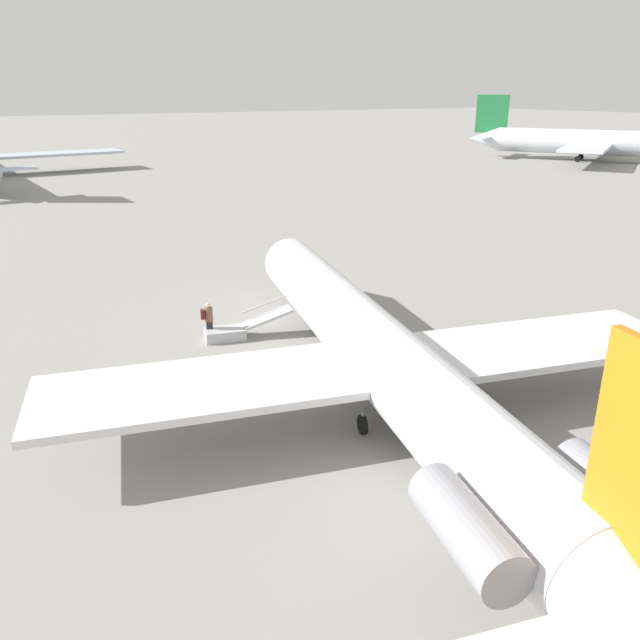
{
  "coord_description": "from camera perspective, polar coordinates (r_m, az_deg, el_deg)",
  "views": [
    {
      "loc": [
        -16.71,
        12.35,
        10.66
      ],
      "look_at": [
        3.7,
        -0.1,
        1.83
      ],
      "focal_mm": 35.0,
      "sensor_mm": 36.0,
      "label": 1
    }
  ],
  "objects": [
    {
      "name": "airplane_far_left",
      "position": [
        110.93,
        24.06,
        14.62
      ],
      "size": [
        38.22,
        30.09,
        10.0
      ],
      "rotation": [
        0.0,
        0.0,
        3.67
      ],
      "color": "silver",
      "rests_on": "ground"
    },
    {
      "name": "ground_plane",
      "position": [
        23.35,
        4.55,
        -6.96
      ],
      "size": [
        600.0,
        600.0,
        0.0
      ],
      "primitive_type": "plane",
      "color": "gray"
    },
    {
      "name": "passenger",
      "position": [
        28.57,
        -10.19,
        0.18
      ],
      "size": [
        0.41,
        0.56,
        1.74
      ],
      "rotation": [
        0.0,
        0.0,
        -1.83
      ],
      "color": "#23232D",
      "rests_on": "ground"
    },
    {
      "name": "traffic_cone_near_stairs",
      "position": [
        25.15,
        -8.97,
        -4.4
      ],
      "size": [
        0.53,
        0.53,
        0.58
      ],
      "color": "black",
      "rests_on": "ground"
    },
    {
      "name": "airplane_main",
      "position": [
        21.68,
        5.6,
        -3.2
      ],
      "size": [
        30.01,
        23.14,
        6.89
      ],
      "rotation": [
        0.0,
        0.0,
        -0.25
      ],
      "color": "silver",
      "rests_on": "ground"
    },
    {
      "name": "boarding_stairs",
      "position": [
        28.69,
        -7.88,
        -0.94
      ],
      "size": [
        1.98,
        4.14,
        1.71
      ],
      "rotation": [
        0.0,
        0.0,
        -1.83
      ],
      "color": "#B2B2B7",
      "rests_on": "ground"
    }
  ]
}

